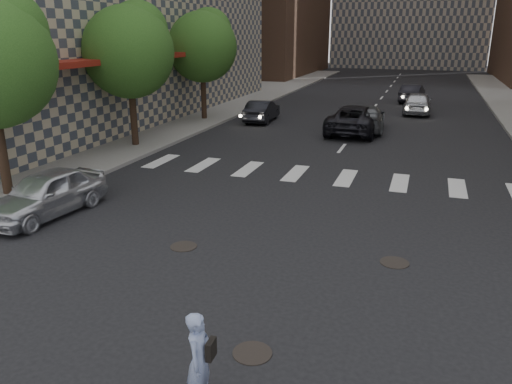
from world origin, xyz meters
TOP-DOWN VIEW (x-y plane):
  - ground at (0.00, 0.00)m, footprint 160.00×160.00m
  - sidewalk_left at (-14.50, 20.00)m, footprint 13.00×80.00m
  - tree_b at (-9.45, 11.14)m, footprint 4.20×4.20m
  - tree_c at (-9.45, 19.14)m, footprint 4.20×4.20m
  - manhole_a at (1.20, -2.50)m, footprint 0.70×0.70m
  - manhole_b at (-2.00, 1.20)m, footprint 0.70×0.70m
  - manhole_c at (3.30, 2.00)m, footprint 0.70×0.70m
  - skateboarder at (0.92, -4.00)m, footprint 0.41×0.82m
  - silver_sedan at (-7.00, 2.00)m, footprint 2.04×4.22m
  - traffic_car_a at (-5.97, 19.87)m, footprint 1.62×4.05m
  - traffic_car_b at (0.50, 18.89)m, footprint 2.31×5.03m
  - traffic_car_c at (0.03, 18.00)m, footprint 2.72×5.59m
  - traffic_car_d at (3.07, 26.14)m, footprint 1.81×4.41m
  - traffic_car_e at (2.49, 32.00)m, footprint 1.93×4.38m

SIDE VIEW (x-z plane):
  - ground at x=0.00m, z-range 0.00..0.00m
  - manhole_a at x=1.20m, z-range 0.00..0.02m
  - manhole_b at x=-2.00m, z-range 0.00..0.02m
  - manhole_c at x=3.30m, z-range 0.00..0.02m
  - sidewalk_left at x=-14.50m, z-range 0.00..0.15m
  - traffic_car_a at x=-5.97m, z-range 0.00..1.31m
  - silver_sedan at x=-7.00m, z-range 0.00..1.39m
  - traffic_car_e at x=2.49m, z-range 0.00..1.40m
  - traffic_car_b at x=0.50m, z-range 0.00..1.43m
  - traffic_car_d at x=3.07m, z-range 0.00..1.50m
  - traffic_car_c at x=0.03m, z-range 0.00..1.53m
  - skateboarder at x=0.92m, z-range 0.04..1.65m
  - tree_b at x=-9.45m, z-range 1.35..7.95m
  - tree_c at x=-9.45m, z-range 1.35..7.95m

